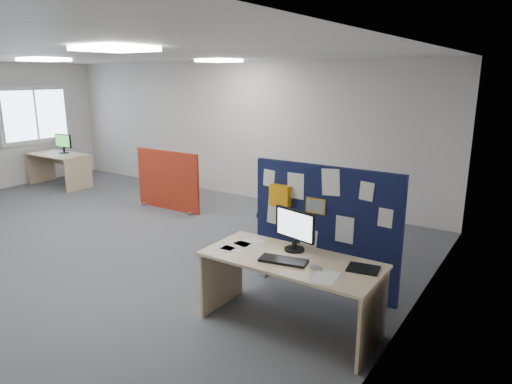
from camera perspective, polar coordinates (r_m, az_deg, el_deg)
The scene contains 17 objects.
floor at distance 7.25m, azimuth -19.72°, elevation -6.08°, with size 9.00×9.00×0.00m, color #4F5156.
ceiling at distance 6.83m, azimuth -21.70°, elevation 15.69°, with size 9.00×7.00×0.02m, color white.
wall_back at distance 9.38m, azimuth -3.11°, elevation 7.78°, with size 9.00×0.02×2.70m, color silver.
wall_right at distance 4.26m, azimuth 18.13°, elevation -1.06°, with size 0.02×7.00×2.70m, color silver.
window at distance 11.67m, azimuth -25.88°, elevation 8.67°, with size 0.06×1.70×1.30m.
ceiling_lights at distance 6.99m, azimuth -15.41°, elevation 15.87°, with size 4.10×4.10×0.04m.
navy_divider at distance 5.27m, azimuth 8.28°, elevation -4.47°, with size 1.78×0.30×1.47m.
main_desk at distance 4.53m, azimuth 4.60°, elevation -10.11°, with size 1.73×0.77×0.73m.
monitor_main at distance 4.54m, azimuth 4.87°, elevation -4.50°, with size 0.48×0.20×0.42m.
keyboard at distance 4.34m, azimuth 3.43°, elevation -8.54°, with size 0.45×0.18×0.03m, color black.
mouse at distance 4.22m, azimuth 7.51°, elevation -9.34°, with size 0.10×0.06×0.03m, color #A6A5AB.
paper_tray at distance 4.29m, azimuth 13.26°, elevation -9.31°, with size 0.28×0.22×0.01m, color black.
red_divider at distance 8.56m, azimuth -10.97°, elevation 1.38°, with size 1.47×0.30×1.10m.
second_desk at distance 11.15m, azimuth -23.29°, elevation 3.50°, with size 1.44×0.72×0.73m.
monitor_second at distance 11.12m, azimuth -22.96°, elevation 5.70°, with size 0.47×0.21×0.43m.
office_chair at distance 6.53m, azimuth 3.73°, elevation -1.70°, with size 0.71×0.73×1.10m.
desk_papers at distance 4.54m, azimuth -0.12°, elevation -7.60°, with size 1.40×0.68×0.00m.
Camera 1 is at (5.54, -3.99, 2.44)m, focal length 32.00 mm.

